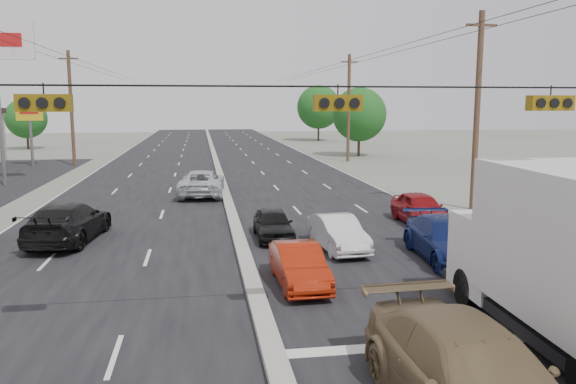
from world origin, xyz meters
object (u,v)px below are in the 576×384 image
(tree_right_mid, at_px, (359,115))
(red_sedan, at_px, (299,266))
(utility_pole_right_b, at_px, (477,110))
(tree_left_far, at_px, (26,118))
(pole_sign_far, at_px, (30,116))
(oncoming_near, at_px, (68,222))
(tan_sedan, at_px, (472,379))
(utility_pole_left_c, at_px, (71,108))
(queue_car_e, at_px, (420,209))
(queue_car_a, at_px, (273,224))
(tree_right_far, at_px, (319,107))
(queue_car_b, at_px, (338,233))
(utility_pole_right_c, at_px, (349,107))
(oncoming_far, at_px, (202,183))
(queue_car_d, at_px, (447,240))

(tree_right_mid, distance_m, red_sedan, 43.21)
(utility_pole_right_b, bearing_deg, tree_left_far, 127.48)
(pole_sign_far, relative_size, tree_left_far, 0.98)
(pole_sign_far, height_order, oncoming_near, pole_sign_far)
(utility_pole_right_b, xyz_separation_m, tan_sedan, (-9.51, -18.65, -4.27))
(utility_pole_left_c, relative_size, oncoming_near, 1.84)
(pole_sign_far, bearing_deg, red_sedan, -64.11)
(utility_pole_right_b, relative_size, queue_car_e, 2.37)
(utility_pole_left_c, relative_size, queue_car_a, 2.78)
(tan_sedan, distance_m, red_sedan, 7.96)
(tree_right_far, relative_size, queue_car_b, 2.10)
(utility_pole_left_c, height_order, oncoming_near, utility_pole_left_c)
(utility_pole_left_c, height_order, tree_left_far, utility_pole_left_c)
(tan_sedan, bearing_deg, utility_pole_left_c, 106.63)
(queue_car_e, bearing_deg, tan_sedan, -108.50)
(pole_sign_far, xyz_separation_m, queue_car_e, (24.35, -28.15, -3.69))
(tan_sedan, bearing_deg, red_sedan, 98.64)
(utility_pole_right_c, distance_m, tree_left_far, 39.90)
(utility_pole_right_c, xyz_separation_m, queue_car_b, (-8.93, -31.97, -4.47))
(utility_pole_right_b, bearing_deg, pole_sign_far, 138.74)
(red_sedan, xyz_separation_m, queue_car_e, (6.95, 7.70, 0.10))
(tree_left_far, distance_m, oncoming_near, 51.46)
(utility_pole_left_c, xyz_separation_m, oncoming_near, (5.80, -29.05, -4.32))
(tree_left_far, xyz_separation_m, oncoming_far, (20.60, -38.48, -2.95))
(utility_pole_right_b, bearing_deg, queue_car_e, -142.82)
(queue_car_b, bearing_deg, oncoming_near, 159.04)
(queue_car_e, bearing_deg, queue_car_d, -102.67)
(queue_car_d, bearing_deg, queue_car_b, 154.79)
(tree_right_far, bearing_deg, red_sedan, -102.50)
(pole_sign_far, distance_m, tan_sedan, 47.73)
(pole_sign_far, relative_size, queue_car_a, 1.67)
(red_sedan, height_order, queue_car_a, red_sedan)
(tree_right_mid, bearing_deg, utility_pole_right_b, -94.76)
(utility_pole_left_c, distance_m, red_sedan, 38.71)
(pole_sign_far, distance_m, tree_right_mid, 31.40)
(queue_car_d, bearing_deg, queue_car_a, 148.27)
(utility_pole_right_c, relative_size, red_sedan, 2.66)
(oncoming_near, relative_size, oncoming_far, 0.98)
(queue_car_d, xyz_separation_m, oncoming_near, (-13.70, 4.83, 0.06))
(tree_right_far, distance_m, queue_car_d, 64.65)
(pole_sign_far, distance_m, oncoming_far, 23.83)
(tree_right_mid, distance_m, oncoming_far, 28.86)
(pole_sign_far, xyz_separation_m, tree_right_far, (32.00, 30.00, 0.55))
(queue_car_b, bearing_deg, utility_pole_right_c, 69.32)
(tree_right_far, bearing_deg, pole_sign_far, -136.85)
(tree_right_far, relative_size, queue_car_e, 1.93)
(utility_pole_right_b, xyz_separation_m, tree_left_far, (-34.50, 45.00, -1.39))
(tree_right_far, bearing_deg, utility_pole_right_c, -96.65)
(red_sedan, height_order, oncoming_far, oncoming_far)
(tan_sedan, height_order, queue_car_b, tan_sedan)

